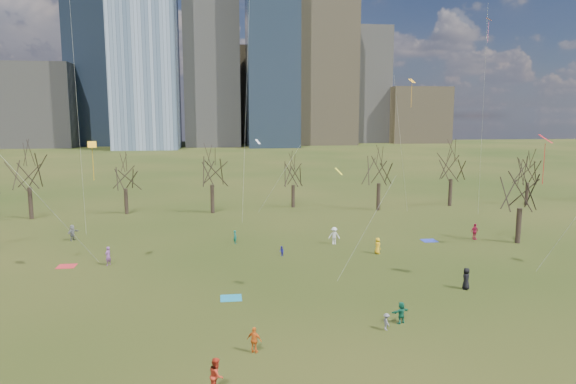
{
  "coord_description": "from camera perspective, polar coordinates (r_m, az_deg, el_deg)",
  "views": [
    {
      "loc": [
        -6.06,
        -32.41,
        13.67
      ],
      "look_at": [
        0.0,
        12.0,
        7.0
      ],
      "focal_mm": 32.0,
      "sensor_mm": 36.0,
      "label": 1
    }
  ],
  "objects": [
    {
      "name": "person_8",
      "position": [
        50.67,
        -0.71,
        -6.59
      ],
      "size": [
        0.54,
        0.6,
        1.01
      ],
      "primitive_type": "imported",
      "rotation": [
        0.0,
        0.0,
        5.09
      ],
      "color": "#26249F",
      "rests_on": "ground"
    },
    {
      "name": "ground",
      "position": [
        35.69,
        2.68,
        -14.06
      ],
      "size": [
        500.0,
        500.0,
        0.0
      ],
      "primitive_type": "plane",
      "color": "black",
      "rests_on": "ground"
    },
    {
      "name": "blanket_teal",
      "position": [
        39.85,
        -6.35,
        -11.63
      ],
      "size": [
        1.6,
        1.5,
        0.03
      ],
      "primitive_type": "cube",
      "color": "teal",
      "rests_on": "ground"
    },
    {
      "name": "downtown_skyline",
      "position": [
        244.4,
        -7.1,
        14.35
      ],
      "size": [
        212.5,
        78.0,
        118.0
      ],
      "color": "slate",
      "rests_on": "ground"
    },
    {
      "name": "person_2",
      "position": [
        27.26,
        -7.95,
        -19.51
      ],
      "size": [
        0.75,
        0.93,
        1.83
      ],
      "primitive_type": "imported",
      "rotation": [
        0.0,
        0.0,
        1.5
      ],
      "color": "#B62F1A",
      "rests_on": "ground"
    },
    {
      "name": "kites_airborne",
      "position": [
        48.91,
        1.0,
        8.75
      ],
      "size": [
        61.5,
        33.74,
        35.23
      ],
      "color": "#FFAE15",
      "rests_on": "ground"
    },
    {
      "name": "blanket_navy",
      "position": [
        59.0,
        15.4,
        -5.23
      ],
      "size": [
        1.6,
        1.5,
        0.03
      ],
      "primitive_type": "cube",
      "color": "#2534AD",
      "rests_on": "ground"
    },
    {
      "name": "person_13",
      "position": [
        55.79,
        -5.9,
        -4.99
      ],
      "size": [
        0.5,
        0.62,
        1.46
      ],
      "primitive_type": "imported",
      "rotation": [
        0.0,
        0.0,
        1.9
      ],
      "color": "#176B5B",
      "rests_on": "ground"
    },
    {
      "name": "person_7",
      "position": [
        50.41,
        -19.37,
        -6.72
      ],
      "size": [
        0.7,
        0.77,
        1.77
      ],
      "primitive_type": "imported",
      "rotation": [
        0.0,
        0.0,
        4.17
      ],
      "color": "#874993",
      "rests_on": "ground"
    },
    {
      "name": "person_11",
      "position": [
        61.64,
        -22.83,
        -4.18
      ],
      "size": [
        1.21,
        1.7,
        1.77
      ],
      "primitive_type": "imported",
      "rotation": [
        0.0,
        0.0,
        1.1
      ],
      "color": "slate",
      "rests_on": "ground"
    },
    {
      "name": "person_12",
      "position": [
        52.21,
        9.92,
        -5.91
      ],
      "size": [
        0.71,
        0.91,
        1.65
      ],
      "primitive_type": "imported",
      "rotation": [
        0.0,
        0.0,
        1.83
      ],
      "color": "yellow",
      "rests_on": "ground"
    },
    {
      "name": "person_4",
      "position": [
        31.04,
        -3.75,
        -16.09
      ],
      "size": [
        0.98,
        0.79,
        1.56
      ],
      "primitive_type": "imported",
      "rotation": [
        0.0,
        0.0,
        2.6
      ],
      "color": "orange",
      "rests_on": "ground"
    },
    {
      "name": "bare_tree_row",
      "position": [
        70.29,
        -2.85,
        2.28
      ],
      "size": [
        113.04,
        29.8,
        9.5
      ],
      "color": "black",
      "rests_on": "ground"
    },
    {
      "name": "person_10",
      "position": [
        60.98,
        20.03,
        -4.15
      ],
      "size": [
        1.13,
        0.73,
        1.79
      ],
      "primitive_type": "imported",
      "rotation": [
        0.0,
        0.0,
        0.3
      ],
      "color": "#BB1A44",
      "rests_on": "ground"
    },
    {
      "name": "person_3",
      "position": [
        34.6,
        10.88,
        -13.97
      ],
      "size": [
        0.5,
        0.76,
        1.11
      ],
      "primitive_type": "imported",
      "rotation": [
        0.0,
        0.0,
        1.69
      ],
      "color": "slate",
      "rests_on": "ground"
    },
    {
      "name": "person_6",
      "position": [
        43.63,
        19.19,
        -9.07
      ],
      "size": [
        0.87,
        1.01,
        1.76
      ],
      "primitive_type": "imported",
      "rotation": [
        0.0,
        0.0,
        4.28
      ],
      "color": "black",
      "rests_on": "ground"
    },
    {
      "name": "person_5",
      "position": [
        35.74,
        12.47,
        -12.95
      ],
      "size": [
        1.44,
        0.89,
        1.48
      ],
      "primitive_type": "imported",
      "rotation": [
        0.0,
        0.0,
        3.5
      ],
      "color": "#166748",
      "rests_on": "ground"
    },
    {
      "name": "blanket_crimson",
      "position": [
        51.65,
        -23.38,
        -7.58
      ],
      "size": [
        1.6,
        1.5,
        0.03
      ],
      "primitive_type": "cube",
      "color": "red",
      "rests_on": "ground"
    },
    {
      "name": "person_9",
      "position": [
        55.45,
        5.16,
        -4.85
      ],
      "size": [
        1.32,
        0.93,
        1.86
      ],
      "primitive_type": "imported",
      "rotation": [
        0.0,
        0.0,
        6.07
      ],
      "color": "silver",
      "rests_on": "ground"
    }
  ]
}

